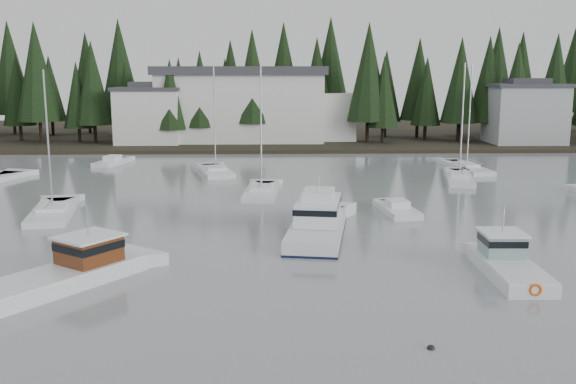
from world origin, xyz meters
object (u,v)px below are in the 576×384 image
object	(u,v)px
house_west	(149,114)
sailboat_6	(467,169)
cabin_cruiser_center	(318,225)
sailboat_5	(53,214)
sailboat_8	(459,180)
house_east_a	(525,112)
runabout_3	(113,163)
harbor_inn	(255,105)
sailboat_1	(216,173)
runabout_1	(397,211)
lobster_boat_teal	(507,266)
lobster_boat_brown	(67,274)
sailboat_4	(262,194)

from	to	relation	value
house_west	sailboat_6	bearing A→B (deg)	-30.93
house_west	cabin_cruiser_center	world-z (taller)	house_west
sailboat_5	sailboat_8	distance (m)	38.19
house_east_a	runabout_3	xyz separation A→B (m)	(-55.06, -16.98, -4.77)
runabout_3	house_east_a	bearing A→B (deg)	-59.44
harbor_inn	sailboat_8	distance (m)	40.18
house_east_a	cabin_cruiser_center	world-z (taller)	house_east_a
sailboat_1	runabout_1	xyz separation A→B (m)	(15.56, -19.67, 0.07)
cabin_cruiser_center	sailboat_5	distance (m)	20.62
house_west	lobster_boat_teal	distance (m)	67.49
sailboat_1	sailboat_6	bearing A→B (deg)	-99.77
harbor_inn	sailboat_1	distance (m)	29.49
sailboat_1	house_east_a	bearing A→B (deg)	-73.97
sailboat_1	runabout_1	world-z (taller)	sailboat_1
cabin_cruiser_center	sailboat_1	bearing A→B (deg)	27.95
lobster_boat_brown	harbor_inn	bearing A→B (deg)	29.22
sailboat_8	sailboat_5	bearing A→B (deg)	125.42
sailboat_5	runabout_1	world-z (taller)	sailboat_5
harbor_inn	sailboat_5	distance (m)	50.80
house_east_a	runabout_1	size ratio (longest dim) A/B	1.78
lobster_boat_teal	house_east_a	bearing A→B (deg)	-20.51
house_east_a	sailboat_1	bearing A→B (deg)	-150.09
cabin_cruiser_center	sailboat_8	bearing A→B (deg)	-27.11
harbor_inn	sailboat_1	bearing A→B (deg)	-96.80
sailboat_5	sailboat_6	bearing A→B (deg)	-70.80
sailboat_8	sailboat_1	bearing A→B (deg)	91.24
sailboat_4	sailboat_5	size ratio (longest dim) A/B	1.08
lobster_boat_brown	runabout_3	size ratio (longest dim) A/B	1.34
house_east_a	runabout_3	size ratio (longest dim) A/B	1.59
sailboat_6	house_east_a	bearing A→B (deg)	-38.78
house_east_a	sailboat_1	distance (m)	49.14
sailboat_4	sailboat_6	world-z (taller)	sailboat_4
harbor_inn	lobster_boat_teal	world-z (taller)	harbor_inn
house_west	runabout_1	size ratio (longest dim) A/B	1.60
lobster_boat_teal	sailboat_8	distance (m)	30.56
sailboat_4	sailboat_5	world-z (taller)	sailboat_4
sailboat_4	runabout_1	size ratio (longest dim) A/B	2.06
cabin_cruiser_center	sailboat_1	distance (m)	27.80
sailboat_5	sailboat_6	distance (m)	43.79
lobster_boat_teal	sailboat_5	size ratio (longest dim) A/B	0.64
sailboat_5	sailboat_6	size ratio (longest dim) A/B	0.95
runabout_1	sailboat_5	bearing A→B (deg)	83.61
house_west	sailboat_4	world-z (taller)	sailboat_4
house_west	runabout_3	world-z (taller)	house_west
lobster_boat_brown	lobster_boat_teal	size ratio (longest dim) A/B	1.23
sailboat_5	house_west	bearing A→B (deg)	-9.23
house_west	sailboat_6	size ratio (longest dim) A/B	0.80
sailboat_4	sailboat_6	size ratio (longest dim) A/B	1.03
lobster_boat_teal	sailboat_1	world-z (taller)	sailboat_1
sailboat_4	sailboat_8	distance (m)	20.76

